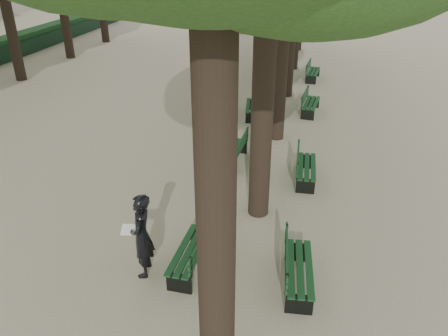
# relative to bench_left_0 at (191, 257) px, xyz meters

# --- Properties ---
(ground) EXTENTS (120.00, 120.00, 0.00)m
(ground) POSITION_rel_bench_left_0_xyz_m (-0.37, -0.59, -0.27)
(ground) COLOR tan
(ground) RESTS_ON ground
(bench_left_0) EXTENTS (0.65, 1.82, 0.92)m
(bench_left_0) POSITION_rel_bench_left_0_xyz_m (0.00, 0.00, 0.00)
(bench_left_0) COLOR black
(bench_left_0) RESTS_ON ground
(bench_left_1) EXTENTS (0.66, 1.83, 0.92)m
(bench_left_1) POSITION_rel_bench_left_0_xyz_m (-0.00, 5.12, 0.00)
(bench_left_1) COLOR black
(bench_left_1) RESTS_ON ground
(bench_left_2) EXTENTS (0.77, 1.85, 0.92)m
(bench_left_2) POSITION_rel_bench_left_0_xyz_m (-0.00, 9.44, 0.00)
(bench_left_2) COLOR black
(bench_left_2) RESTS_ON ground
(bench_left_3) EXTENTS (0.71, 1.84, 0.92)m
(bench_left_3) POSITION_rel_bench_left_0_xyz_m (-0.00, 14.64, 0.00)
(bench_left_3) COLOR black
(bench_left_3) RESTS_ON ground
(bench_right_0) EXTENTS (0.70, 1.84, 0.92)m
(bench_right_0) POSITION_rel_bench_left_0_xyz_m (2.27, -0.11, 0.00)
(bench_right_0) COLOR black
(bench_right_0) RESTS_ON ground
(bench_right_1) EXTENTS (0.61, 1.81, 0.92)m
(bench_right_1) POSITION_rel_bench_left_0_xyz_m (2.27, 4.42, 0.00)
(bench_right_1) COLOR black
(bench_right_1) RESTS_ON ground
(bench_right_2) EXTENTS (0.78, 1.85, 0.92)m
(bench_right_2) POSITION_rel_bench_left_0_xyz_m (2.27, 10.23, 0.00)
(bench_right_2) COLOR black
(bench_right_2) RESTS_ON ground
(bench_right_3) EXTENTS (0.75, 1.85, 0.92)m
(bench_right_3) POSITION_rel_bench_left_0_xyz_m (2.27, 15.29, 0.00)
(bench_right_3) COLOR black
(bench_right_3) RESTS_ON ground
(man_with_map) EXTENTS (0.69, 0.80, 1.87)m
(man_with_map) POSITION_rel_bench_left_0_xyz_m (-0.91, -0.35, 0.66)
(man_with_map) COLOR black
(man_with_map) RESTS_ON ground
(pedestrian_b) EXTENTS (1.13, 0.57, 1.68)m
(pedestrian_b) POSITION_rel_bench_left_0_xyz_m (0.56, 25.44, 0.57)
(pedestrian_b) COLOR #262628
(pedestrian_b) RESTS_ON ground
(pedestrian_d) EXTENTS (0.68, 0.84, 1.61)m
(pedestrian_d) POSITION_rel_bench_left_0_xyz_m (-3.24, 27.49, 0.53)
(pedestrian_d) COLOR #262628
(pedestrian_d) RESTS_ON ground
(pedestrian_a) EXTENTS (0.62, 0.94, 1.80)m
(pedestrian_a) POSITION_rel_bench_left_0_xyz_m (-6.50, 25.74, 0.63)
(pedestrian_a) COLOR #262628
(pedestrian_a) RESTS_ON ground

